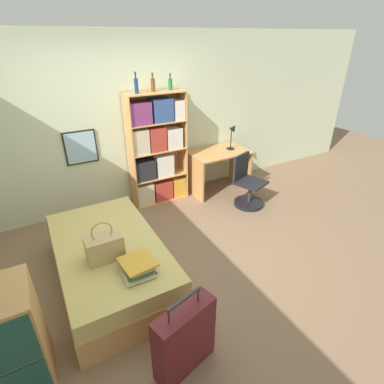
{
  "coord_description": "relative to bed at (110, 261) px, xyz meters",
  "views": [
    {
      "loc": [
        -1.24,
        -2.73,
        2.51
      ],
      "look_at": [
        0.37,
        0.19,
        0.75
      ],
      "focal_mm": 28.0,
      "sensor_mm": 36.0,
      "label": 1
    }
  ],
  "objects": [
    {
      "name": "ground_plane",
      "position": [
        0.78,
        -0.02,
        -0.24
      ],
      "size": [
        14.0,
        14.0,
        0.0
      ],
      "primitive_type": "plane",
      "color": "#84664C"
    },
    {
      "name": "wall_back",
      "position": [
        0.78,
        1.69,
        1.06
      ],
      "size": [
        10.0,
        0.09,
        2.6
      ],
      "color": "beige",
      "rests_on": "ground_plane"
    },
    {
      "name": "bed",
      "position": [
        0.0,
        0.0,
        0.0
      ],
      "size": [
        1.09,
        1.89,
        0.49
      ],
      "color": "tan",
      "rests_on": "ground_plane"
    },
    {
      "name": "handbag",
      "position": [
        -0.08,
        -0.24,
        0.39
      ],
      "size": [
        0.36,
        0.22,
        0.43
      ],
      "color": "tan",
      "rests_on": "bed"
    },
    {
      "name": "book_stack_on_bed",
      "position": [
        0.14,
        -0.57,
        0.31
      ],
      "size": [
        0.33,
        0.39,
        0.12
      ],
      "color": "#7A336B",
      "rests_on": "bed"
    },
    {
      "name": "suitcase",
      "position": [
        0.25,
        -1.33,
        0.09
      ],
      "size": [
        0.57,
        0.31,
        0.79
      ],
      "color": "#5B191E",
      "rests_on": "ground_plane"
    },
    {
      "name": "bookcase",
      "position": [
        1.22,
        1.46,
        0.61
      ],
      "size": [
        0.91,
        0.34,
        1.78
      ],
      "color": "tan",
      "rests_on": "ground_plane"
    },
    {
      "name": "bottle_green",
      "position": [
        0.97,
        1.44,
        1.64
      ],
      "size": [
        0.06,
        0.06,
        0.29
      ],
      "color": "navy",
      "rests_on": "bookcase"
    },
    {
      "name": "bottle_brown",
      "position": [
        1.23,
        1.47,
        1.63
      ],
      "size": [
        0.06,
        0.06,
        0.26
      ],
      "color": "brown",
      "rests_on": "bookcase"
    },
    {
      "name": "bottle_clear",
      "position": [
        1.51,
        1.48,
        1.62
      ],
      "size": [
        0.06,
        0.06,
        0.23
      ],
      "color": "#1E6B2D",
      "rests_on": "bookcase"
    },
    {
      "name": "desk",
      "position": [
        2.3,
        1.3,
        0.25
      ],
      "size": [
        1.02,
        0.68,
        0.73
      ],
      "color": "tan",
      "rests_on": "ground_plane"
    },
    {
      "name": "desk_lamp",
      "position": [
        2.58,
        1.29,
        0.79
      ],
      "size": [
        0.18,
        0.14,
        0.45
      ],
      "color": "black",
      "rests_on": "desk"
    },
    {
      "name": "desk_chair",
      "position": [
        2.42,
        0.61,
        0.02
      ],
      "size": [
        0.56,
        0.56,
        0.84
      ],
      "color": "black",
      "rests_on": "ground_plane"
    }
  ]
}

